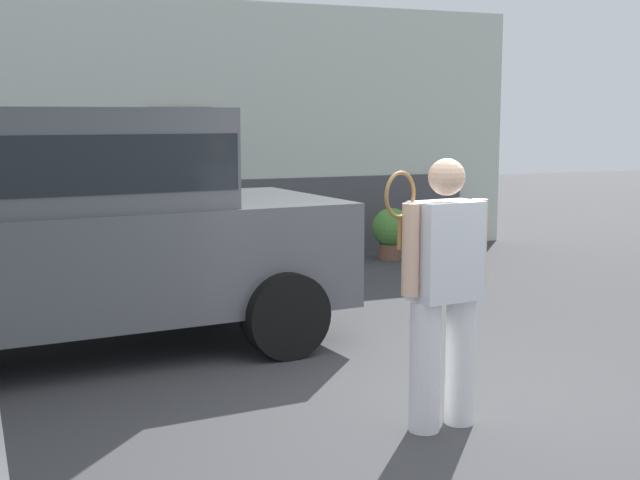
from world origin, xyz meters
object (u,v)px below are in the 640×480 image
parked_suv (52,219)px  potted_plant_secondary (447,229)px  potted_plant_by_porch (391,231)px  tennis_player_man (444,289)px

parked_suv → potted_plant_secondary: size_ratio=6.41×
potted_plant_by_porch → potted_plant_secondary: (0.74, -0.26, 0.01)m
tennis_player_man → potted_plant_by_porch: (2.72, 6.01, -0.51)m
parked_suv → potted_plant_by_porch: 5.90m
tennis_player_man → potted_plant_secondary: size_ratio=2.33×
parked_suv → potted_plant_by_porch: bearing=29.3°
potted_plant_by_porch → potted_plant_secondary: 0.78m
potted_plant_secondary → potted_plant_by_porch: bearing=161.0°
parked_suv → tennis_player_man: size_ratio=2.75×
tennis_player_man → potted_plant_by_porch: size_ratio=2.41×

